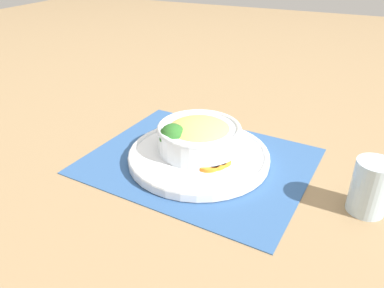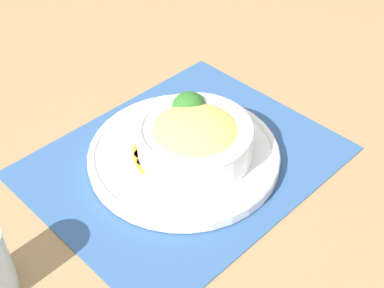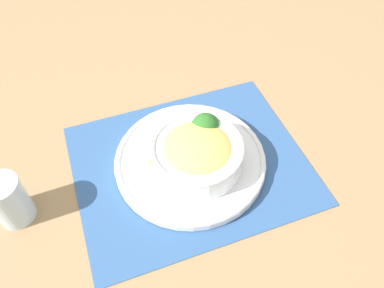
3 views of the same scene
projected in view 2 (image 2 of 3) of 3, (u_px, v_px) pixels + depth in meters
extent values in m
plane|color=#8C704C|center=(184.00, 161.00, 0.84)|extent=(4.00, 4.00, 0.00)
cube|color=#2D5184|center=(184.00, 160.00, 0.83)|extent=(0.48, 0.40, 0.00)
cylinder|color=silver|center=(184.00, 156.00, 0.83)|extent=(0.30, 0.30, 0.02)
torus|color=silver|center=(184.00, 152.00, 0.82)|extent=(0.30, 0.30, 0.01)
cylinder|color=silver|center=(195.00, 142.00, 0.80)|extent=(0.17, 0.17, 0.05)
torus|color=silver|center=(195.00, 129.00, 0.79)|extent=(0.18, 0.18, 0.01)
ellipsoid|color=#E0B75B|center=(195.00, 135.00, 0.79)|extent=(0.14, 0.14, 0.06)
cylinder|color=#84AD5B|center=(189.00, 125.00, 0.86)|extent=(0.02, 0.02, 0.02)
sphere|color=#286023|center=(189.00, 109.00, 0.84)|extent=(0.06, 0.06, 0.06)
sphere|color=#286023|center=(179.00, 110.00, 0.83)|extent=(0.03, 0.03, 0.03)
sphere|color=#286023|center=(198.00, 105.00, 0.84)|extent=(0.02, 0.02, 0.02)
cylinder|color=orange|center=(149.00, 151.00, 0.82)|extent=(0.05, 0.05, 0.01)
cylinder|color=orange|center=(150.00, 157.00, 0.81)|extent=(0.05, 0.05, 0.01)
cylinder|color=orange|center=(154.00, 163.00, 0.80)|extent=(0.05, 0.05, 0.01)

